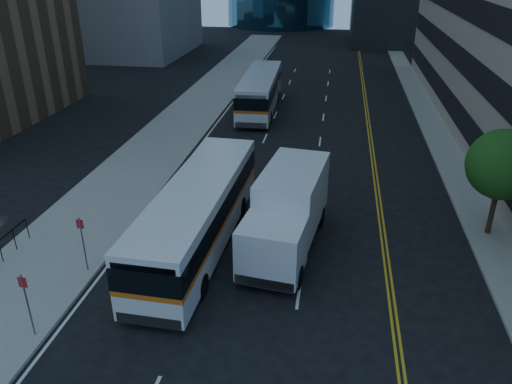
# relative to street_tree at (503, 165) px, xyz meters

# --- Properties ---
(ground) EXTENTS (160.00, 160.00, 0.00)m
(ground) POSITION_rel_street_tree_xyz_m (-9.00, -8.00, -3.64)
(ground) COLOR black
(ground) RESTS_ON ground
(sidewalk_west) EXTENTS (5.00, 90.00, 0.15)m
(sidewalk_west) POSITION_rel_street_tree_xyz_m (-19.50, 17.00, -3.57)
(sidewalk_west) COLOR gray
(sidewalk_west) RESTS_ON ground
(sidewalk_east) EXTENTS (2.00, 90.00, 0.15)m
(sidewalk_east) POSITION_rel_street_tree_xyz_m (-0.00, 17.00, -3.57)
(sidewalk_east) COLOR gray
(sidewalk_east) RESTS_ON ground
(street_tree) EXTENTS (3.20, 3.20, 5.10)m
(street_tree) POSITION_rel_street_tree_xyz_m (0.00, 0.00, 0.00)
(street_tree) COLOR #332114
(street_tree) RESTS_ON sidewalk_east
(bus_front) EXTENTS (3.08, 12.19, 3.12)m
(bus_front) POSITION_rel_street_tree_xyz_m (-13.29, -3.14, -1.94)
(bus_front) COLOR silver
(bus_front) RESTS_ON ground
(bus_rear) EXTENTS (3.06, 12.09, 3.09)m
(bus_rear) POSITION_rel_street_tree_xyz_m (-13.97, 19.16, -1.95)
(bus_rear) COLOR silver
(bus_rear) RESTS_ON ground
(box_truck) EXTENTS (3.42, 7.58, 3.50)m
(box_truck) POSITION_rel_street_tree_xyz_m (-9.37, -2.63, -1.79)
(box_truck) COLOR silver
(box_truck) RESTS_ON ground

